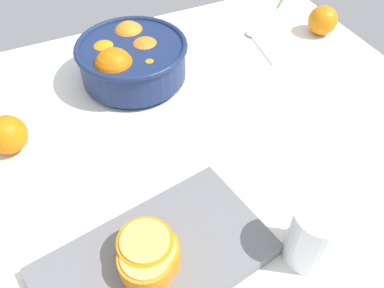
% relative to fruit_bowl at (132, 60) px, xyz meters
% --- Properties ---
extents(ground_plane, '(1.16, 1.04, 0.03)m').
position_rel_fruit_bowl_xyz_m(ground_plane, '(-0.00, -0.28, -0.07)').
color(ground_plane, white).
extents(fruit_bowl, '(0.24, 0.24, 0.11)m').
position_rel_fruit_bowl_xyz_m(fruit_bowl, '(0.00, 0.00, 0.00)').
color(fruit_bowl, navy).
rests_on(fruit_bowl, ground_plane).
extents(juice_glass, '(0.08, 0.08, 0.11)m').
position_rel_fruit_bowl_xyz_m(juice_glass, '(0.10, -0.52, -0.01)').
color(juice_glass, white).
rests_on(juice_glass, ground_plane).
extents(cutting_board, '(0.37, 0.24, 0.02)m').
position_rel_fruit_bowl_xyz_m(cutting_board, '(-0.12, -0.44, -0.04)').
color(cutting_board, slate).
rests_on(cutting_board, ground_plane).
extents(orange_half_0, '(0.07, 0.07, 0.04)m').
position_rel_fruit_bowl_xyz_m(orange_half_0, '(-0.12, -0.44, -0.01)').
color(orange_half_0, orange).
rests_on(orange_half_0, cutting_board).
extents(orange_half_1, '(0.08, 0.08, 0.04)m').
position_rel_fruit_bowl_xyz_m(orange_half_1, '(-0.13, -0.45, -0.01)').
color(orange_half_1, orange).
rests_on(orange_half_1, cutting_board).
extents(orange_half_2, '(0.08, 0.08, 0.04)m').
position_rel_fruit_bowl_xyz_m(orange_half_2, '(-0.13, -0.43, -0.01)').
color(orange_half_2, orange).
rests_on(orange_half_2, cutting_board).
extents(loose_orange_1, '(0.07, 0.07, 0.07)m').
position_rel_fruit_bowl_xyz_m(loose_orange_1, '(-0.28, -0.10, -0.02)').
color(loose_orange_1, orange).
rests_on(loose_orange_1, ground_plane).
extents(loose_orange_2, '(0.07, 0.07, 0.07)m').
position_rel_fruit_bowl_xyz_m(loose_orange_2, '(0.50, -0.02, -0.02)').
color(loose_orange_2, orange).
rests_on(loose_orange_2, ground_plane).
extents(spoon, '(0.03, 0.15, 0.01)m').
position_rel_fruit_bowl_xyz_m(spoon, '(0.32, 0.02, -0.05)').
color(spoon, silver).
rests_on(spoon, ground_plane).
extents(herb_sprig_0, '(0.06, 0.06, 0.01)m').
position_rel_fruit_bowl_xyz_m(herb_sprig_0, '(0.49, 0.16, -0.05)').
color(herb_sprig_0, '#48833C').
rests_on(herb_sprig_0, ground_plane).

